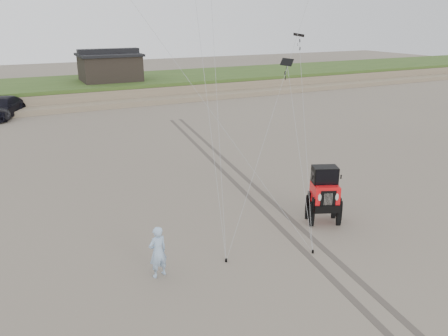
{
  "coord_description": "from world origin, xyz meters",
  "views": [
    {
      "loc": [
        -8.52,
        -11.35,
        8.12
      ],
      "look_at": [
        -1.31,
        3.0,
        2.6
      ],
      "focal_mm": 35.0,
      "sensor_mm": 36.0,
      "label": 1
    }
  ],
  "objects_px": {
    "truck_c": "(2,108)",
    "cabin": "(110,66)",
    "man": "(158,252)",
    "jeep": "(324,201)"
  },
  "relations": [
    {
      "from": "man",
      "to": "jeep",
      "type": "bearing_deg",
      "value": 172.11
    },
    {
      "from": "truck_c",
      "to": "cabin",
      "type": "bearing_deg",
      "value": 55.55
    },
    {
      "from": "jeep",
      "to": "truck_c",
      "type": "bearing_deg",
      "value": 134.96
    },
    {
      "from": "jeep",
      "to": "man",
      "type": "distance_m",
      "value": 7.48
    },
    {
      "from": "truck_c",
      "to": "jeep",
      "type": "xyz_separation_m",
      "value": [
        11.58,
        -28.77,
        0.11
      ]
    },
    {
      "from": "cabin",
      "to": "jeep",
      "type": "xyz_separation_m",
      "value": [
        0.63,
        -35.37,
        -2.27
      ]
    },
    {
      "from": "truck_c",
      "to": "man",
      "type": "relative_size",
      "value": 3.28
    },
    {
      "from": "cabin",
      "to": "man",
      "type": "height_order",
      "value": "cabin"
    },
    {
      "from": "cabin",
      "to": "jeep",
      "type": "height_order",
      "value": "cabin"
    },
    {
      "from": "man",
      "to": "cabin",
      "type": "bearing_deg",
      "value": -114.47
    }
  ]
}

